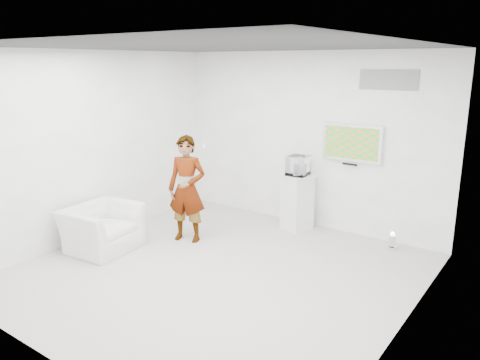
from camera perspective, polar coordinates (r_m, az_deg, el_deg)
The scene contains 10 objects.
room at distance 6.11m, azimuth -2.92°, elevation 1.76°, with size 5.01×5.01×3.00m.
tv at distance 7.77m, azimuth 13.49°, elevation 4.45°, with size 1.00×0.08×0.60m, color silver.
logo_decal at distance 7.54m, azimuth 17.63°, elevation 11.55°, with size 0.90×0.02×0.30m, color slate.
person at distance 7.47m, azimuth -6.49°, elevation -1.11°, with size 0.62×0.41×1.71m, color silver.
armchair at distance 7.51m, azimuth -16.50°, elevation -5.63°, with size 1.05×0.92×0.68m, color silver.
pedestal at distance 8.10m, azimuth 6.97°, elevation -2.68°, with size 0.46×0.46×0.95m, color silver.
floor_uplight at distance 7.62m, azimuth 18.05°, elevation -7.14°, with size 0.17×0.17×0.26m, color silver.
vitrine at distance 7.93m, azimuth 7.11°, elevation 1.75°, with size 0.33×0.33×0.33m, color silver.
console at distance 7.95m, azimuth 7.10°, elevation 1.29°, with size 0.05×0.14×0.20m, color silver.
wii_remote at distance 7.36m, azimuth -4.38°, elevation 4.17°, with size 0.04×0.15×0.04m, color silver.
Camera 1 is at (3.73, -4.66, 2.82)m, focal length 35.00 mm.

